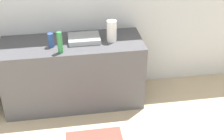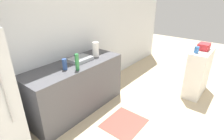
{
  "view_description": "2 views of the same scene",
  "coord_description": "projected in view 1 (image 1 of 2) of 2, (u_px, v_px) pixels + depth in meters",
  "views": [
    {
      "loc": [
        0.25,
        -0.76,
        2.65
      ],
      "look_at": [
        0.67,
        1.89,
        0.99
      ],
      "focal_mm": 50.0,
      "sensor_mm": 36.0,
      "label": 1
    },
    {
      "loc": [
        -1.46,
        0.56,
        2.01
      ],
      "look_at": [
        0.45,
        2.07,
        0.92
      ],
      "focal_mm": 28.0,
      "sensor_mm": 36.0,
      "label": 2
    }
  ],
  "objects": [
    {
      "name": "counter",
      "position": [
        74.0,
        73.0,
        4.11
      ],
      "size": [
        1.79,
        0.66,
        0.9
      ],
      "primitive_type": "cube",
      "color": "#4C4C51",
      "rests_on": "ground_plane"
    },
    {
      "name": "sink_basin",
      "position": [
        84.0,
        39.0,
        3.91
      ],
      "size": [
        0.39,
        0.3,
        0.06
      ],
      "primitive_type": "cube",
      "color": "#9EA3A8",
      "rests_on": "counter"
    },
    {
      "name": "bottle_tall",
      "position": [
        60.0,
        42.0,
        3.59
      ],
      "size": [
        0.06,
        0.06,
        0.26
      ],
      "primitive_type": "cylinder",
      "color": "#2D7F42",
      "rests_on": "counter"
    },
    {
      "name": "paper_towel_roll",
      "position": [
        112.0,
        31.0,
        3.85
      ],
      "size": [
        0.12,
        0.12,
        0.27
      ],
      "primitive_type": "cylinder",
      "color": "white",
      "rests_on": "counter"
    },
    {
      "name": "wall_back",
      "position": [
        45.0,
        3.0,
        3.94
      ],
      "size": [
        8.0,
        0.06,
        2.6
      ],
      "primitive_type": "cube",
      "color": "silver",
      "rests_on": "ground_plane"
    },
    {
      "name": "bottle_short",
      "position": [
        51.0,
        40.0,
        3.74
      ],
      "size": [
        0.07,
        0.07,
        0.17
      ],
      "primitive_type": "cylinder",
      "color": "#2D4C8C",
      "rests_on": "counter"
    }
  ]
}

